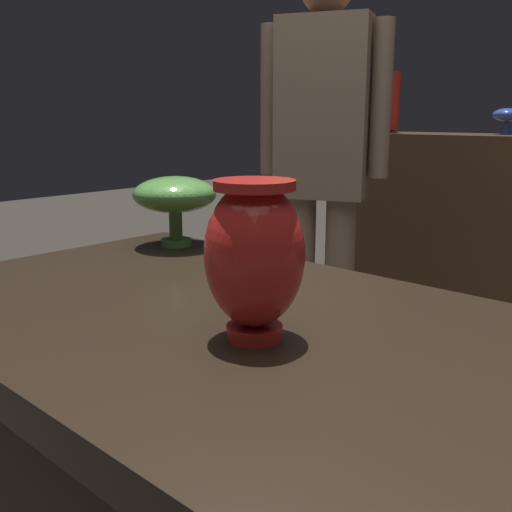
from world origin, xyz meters
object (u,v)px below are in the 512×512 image
object	(u,v)px
vase_centerpiece	(254,255)
shelf_vase_left	(507,116)
shelf_vase_far_left	(392,103)
vase_tall_behind	(175,196)
visitor_near_left	(323,156)

from	to	relation	value
vase_centerpiece	shelf_vase_left	xyz separation A→B (m)	(-0.56, 2.31, 0.17)
shelf_vase_far_left	shelf_vase_left	distance (m)	0.54
vase_tall_behind	visitor_near_left	xyz separation A→B (m)	(-0.30, 0.94, 0.03)
vase_centerpiece	visitor_near_left	xyz separation A→B (m)	(-0.80, 1.23, 0.02)
vase_centerpiece	shelf_vase_far_left	distance (m)	2.43
vase_tall_behind	shelf_vase_far_left	xyz separation A→B (m)	(-0.58, 1.88, 0.23)
vase_centerpiece	vase_tall_behind	distance (m)	0.57
shelf_vase_left	visitor_near_left	xyz separation A→B (m)	(-0.24, -1.08, -0.14)
vase_centerpiece	visitor_near_left	size ratio (longest dim) A/B	0.13
vase_centerpiece	vase_tall_behind	xyz separation A→B (m)	(-0.50, 0.29, -0.00)
visitor_near_left	shelf_vase_left	bearing A→B (deg)	-125.74
vase_tall_behind	shelf_vase_left	distance (m)	2.03
vase_tall_behind	visitor_near_left	distance (m)	0.99
vase_tall_behind	visitor_near_left	bearing A→B (deg)	107.97
vase_tall_behind	shelf_vase_left	bearing A→B (deg)	91.70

